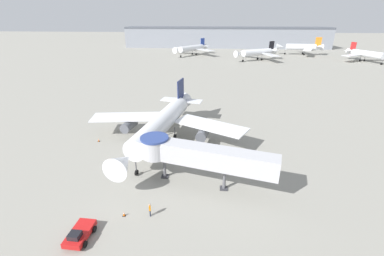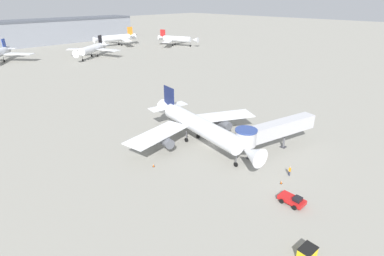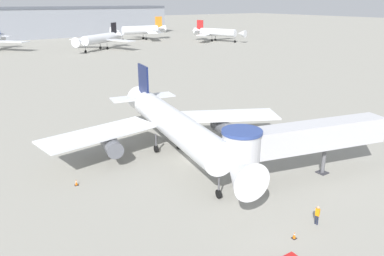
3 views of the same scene
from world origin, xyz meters
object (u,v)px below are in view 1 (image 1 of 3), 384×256
main_airplane (163,122)px  jet_bridge (196,155)px  pushback_tug_red (79,234)px  background_jet_black_tail (258,52)px  ground_crew_marshaller (150,209)px  background_jet_orange_tail (302,47)px  background_jet_red_tail (367,54)px  traffic_cone_near_nose (124,214)px  traffic_cone_starboard_wing (228,148)px  background_jet_blue_tail (192,48)px  traffic_cone_port_wing (99,140)px

main_airplane → jet_bridge: main_airplane is taller
main_airplane → pushback_tug_red: main_airplane is taller
background_jet_black_tail → ground_crew_marshaller: bearing=-48.3°
background_jet_orange_tail → ground_crew_marshaller: bearing=-17.5°
pushback_tug_red → background_jet_black_tail: background_jet_black_tail is taller
ground_crew_marshaller → jet_bridge: bearing=-46.3°
background_jet_red_tail → background_jet_orange_tail: 37.33m
pushback_tug_red → traffic_cone_near_nose: size_ratio=6.38×
traffic_cone_starboard_wing → background_jet_red_tail: 132.84m
main_airplane → pushback_tug_red: bearing=-91.0°
pushback_tug_red → background_jet_blue_tail: (-0.39, 148.21, 3.59)m
jet_bridge → traffic_cone_near_nose: size_ratio=31.46×
ground_crew_marshaller → background_jet_blue_tail: size_ratio=0.06×
traffic_cone_near_nose → traffic_cone_port_wing: bearing=120.8°
main_airplane → traffic_cone_near_nose: 20.66m
jet_bridge → traffic_cone_starboard_wing: size_ratio=24.52×
main_airplane → jet_bridge: 14.68m
main_airplane → background_jet_orange_tail: size_ratio=1.08×
main_airplane → jet_bridge: (7.16, -12.80, 0.63)m
traffic_cone_starboard_wing → background_jet_orange_tail: background_jet_orange_tail is taller
traffic_cone_near_nose → background_jet_blue_tail: bearing=91.6°
background_jet_red_tail → main_airplane: bearing=-150.9°
traffic_cone_starboard_wing → traffic_cone_near_nose: bearing=-126.2°
traffic_cone_port_wing → jet_bridge: bearing=-31.1°
pushback_tug_red → ground_crew_marshaller: size_ratio=2.18×
traffic_cone_near_nose → jet_bridge: bearing=42.2°
traffic_cone_starboard_wing → background_jet_orange_tail: (52.16, 134.26, 4.39)m
main_airplane → traffic_cone_near_nose: size_ratio=51.75×
jet_bridge → background_jet_orange_tail: 155.70m
pushback_tug_red → background_jet_blue_tail: size_ratio=0.14×
background_jet_orange_tail → background_jet_blue_tail: 69.84m
main_airplane → ground_crew_marshaller: size_ratio=17.65×
pushback_tug_red → background_jet_blue_tail: bearing=92.1°
background_jet_red_tail → background_jet_black_tail: bearing=158.8°
traffic_cone_starboard_wing → background_jet_red_tail: bearing=54.0°
traffic_cone_port_wing → background_jet_red_tail: 147.82m
jet_bridge → background_jet_black_tail: size_ratio=0.74×
traffic_cone_port_wing → background_jet_black_tail: bearing=66.9°
jet_bridge → traffic_cone_near_nose: bearing=-123.4°
pushback_tug_red → ground_crew_marshaller: 7.94m
traffic_cone_near_nose → traffic_cone_starboard_wing: bearing=53.8°
main_airplane → background_jet_black_tail: (33.04, 106.07, 0.26)m
traffic_cone_near_nose → background_jet_black_tail: 130.94m
jet_bridge → pushback_tug_red: bearing=-122.0°
jet_bridge → ground_crew_marshaller: bearing=-110.7°
main_airplane → background_jet_red_tail: 138.58m
pushback_tug_red → background_jet_orange_tail: size_ratio=0.13×
pushback_tug_red → background_jet_orange_tail: (69.00, 156.15, 4.07)m
traffic_cone_near_nose → ground_crew_marshaller: 3.28m
traffic_cone_starboard_wing → pushback_tug_red: bearing=-127.6°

